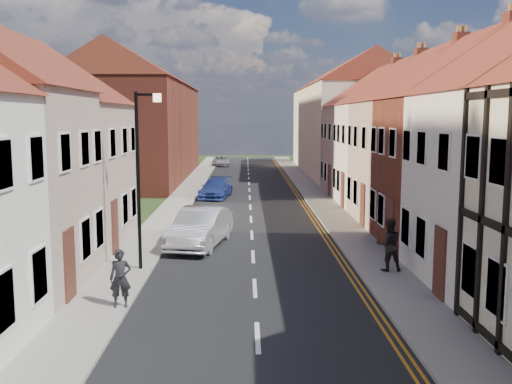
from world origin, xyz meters
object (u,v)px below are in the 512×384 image
pedestrian_right (389,245)px  pedestrian_left_b (120,278)px  lamppost (141,169)px  car_distant (221,161)px  car_far (216,188)px  car_mid (200,227)px

pedestrian_right → pedestrian_left_b: 8.99m
lamppost → car_distant: bearing=88.8°
lamppost → car_far: size_ratio=1.40×
lamppost → pedestrian_right: size_ratio=3.34×
car_far → car_distant: 24.54m
pedestrian_right → pedestrian_left_b: bearing=19.9°
lamppost → pedestrian_left_b: bearing=-88.4°
pedestrian_right → pedestrian_left_b: pedestrian_right is taller
car_far → pedestrian_left_b: size_ratio=2.67×
car_mid → pedestrian_left_b: pedestrian_left_b is taller
lamppost → car_mid: bearing=66.4°
car_distant → car_mid: bearing=-88.8°
lamppost → pedestrian_right: 8.74m
car_distant → car_far: bearing=-88.4°
car_far → pedestrian_left_b: (-1.47, -22.09, 0.30)m
car_far → lamppost: bearing=-87.1°
lamppost → car_distant: (0.89, 42.63, -2.98)m
car_distant → pedestrian_left_b: (-0.77, -46.63, 0.37)m
car_far → car_distant: car_far is taller
lamppost → car_far: lamppost is taller
car_mid → car_far: 14.26m
car_mid → car_far: size_ratio=1.12×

